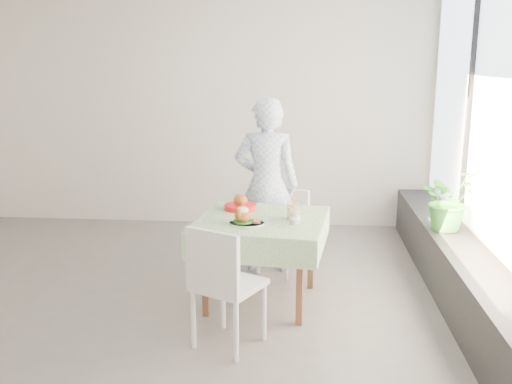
# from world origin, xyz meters

# --- Properties ---
(floor) EXTENTS (6.00, 6.00, 0.00)m
(floor) POSITION_xyz_m (0.00, 0.00, 0.00)
(floor) COLOR #585654
(floor) RESTS_ON ground
(wall_back) EXTENTS (6.00, 0.02, 2.80)m
(wall_back) POSITION_xyz_m (0.00, 2.50, 1.40)
(wall_back) COLOR silver
(wall_back) RESTS_ON ground
(wall_right) EXTENTS (0.02, 5.00, 2.80)m
(wall_right) POSITION_xyz_m (3.00, 0.00, 1.40)
(wall_right) COLOR silver
(wall_right) RESTS_ON ground
(window_pane) EXTENTS (0.01, 4.80, 2.18)m
(window_pane) POSITION_xyz_m (2.97, 0.00, 1.65)
(window_pane) COLOR #D1E0F9
(window_pane) RESTS_ON ground
(window_ledge) EXTENTS (0.40, 4.80, 0.50)m
(window_ledge) POSITION_xyz_m (2.80, 0.00, 0.25)
(window_ledge) COLOR black
(window_ledge) RESTS_ON ground
(cafe_table) EXTENTS (1.16, 1.16, 0.74)m
(cafe_table) POSITION_xyz_m (1.11, 0.07, 0.46)
(cafe_table) COLOR brown
(cafe_table) RESTS_ON ground
(chair_far) EXTENTS (0.53, 0.53, 0.81)m
(chair_far) POSITION_xyz_m (1.26, 0.81, 0.25)
(chair_far) COLOR white
(chair_far) RESTS_ON ground
(chair_near) EXTENTS (0.58, 0.58, 0.91)m
(chair_near) POSITION_xyz_m (0.93, -0.72, 0.28)
(chair_near) COLOR white
(chair_near) RESTS_ON ground
(diner) EXTENTS (0.63, 0.43, 1.71)m
(diner) POSITION_xyz_m (1.10, 0.86, 0.85)
(diner) COLOR #91AEE9
(diner) RESTS_ON ground
(main_dish) EXTENTS (0.29, 0.29, 0.15)m
(main_dish) POSITION_xyz_m (0.99, -0.12, 0.79)
(main_dish) COLOR white
(main_dish) RESTS_ON cafe_table
(juice_cup_orange) EXTENTS (0.10, 0.10, 0.28)m
(juice_cup_orange) POSITION_xyz_m (1.37, 0.07, 0.81)
(juice_cup_orange) COLOR white
(juice_cup_orange) RESTS_ON cafe_table
(juice_cup_lemonade) EXTENTS (0.09, 0.09, 0.25)m
(juice_cup_lemonade) POSITION_xyz_m (1.39, -0.07, 0.80)
(juice_cup_lemonade) COLOR white
(juice_cup_lemonade) RESTS_ON cafe_table
(second_dish) EXTENTS (0.29, 0.29, 0.14)m
(second_dish) POSITION_xyz_m (0.90, 0.35, 0.78)
(second_dish) COLOR red
(second_dish) RESTS_ON cafe_table
(potted_plant) EXTENTS (0.67, 0.65, 0.58)m
(potted_plant) POSITION_xyz_m (2.78, 0.70, 0.79)
(potted_plant) COLOR #2F842C
(potted_plant) RESTS_ON window_ledge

